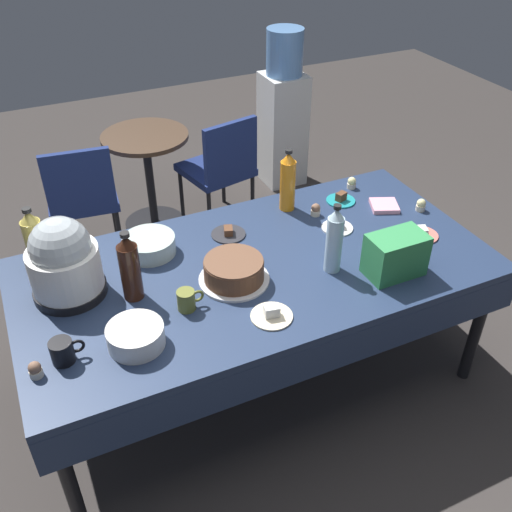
{
  "coord_description": "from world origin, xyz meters",
  "views": [
    {
      "loc": [
        -0.91,
        -1.96,
        2.37
      ],
      "look_at": [
        0.0,
        0.0,
        0.8
      ],
      "focal_mm": 40.58,
      "sensor_mm": 36.0,
      "label": 1
    }
  ],
  "objects_px": {
    "slow_cooker": "(64,261)",
    "cupcake_cocoa": "(352,183)",
    "dessert_plate_teal": "(341,199)",
    "soda_bottle_cola": "(130,268)",
    "cupcake_rose": "(316,210)",
    "maroon_chair_right": "(221,165)",
    "glass_salad_bowl": "(149,245)",
    "coffee_mug_olive": "(187,300)",
    "soda_carton": "(396,255)",
    "dessert_plate_white": "(337,227)",
    "soda_bottle_ginger_ale": "(35,241)",
    "maroon_chair_left": "(82,194)",
    "cupcake_mint": "(35,370)",
    "dessert_plate_coral": "(422,234)",
    "potluck_table": "(256,275)",
    "cupcake_vanilla": "(421,205)",
    "ceramic_snack_bowl": "(136,336)",
    "frosted_layer_cake": "(234,271)",
    "dessert_plate_cream": "(272,314)",
    "soda_bottle_orange_juice": "(288,182)",
    "coffee_mug_black": "(63,351)",
    "round_cafe_table": "(148,164)",
    "soda_bottle_water": "(334,240)",
    "water_cooler": "(283,113)"
  },
  "relations": [
    {
      "from": "slow_cooker",
      "to": "cupcake_cocoa",
      "type": "distance_m",
      "value": 1.65
    },
    {
      "from": "soda_carton",
      "to": "maroon_chair_right",
      "type": "xyz_separation_m",
      "value": [
        -0.13,
        1.8,
        -0.36
      ]
    },
    {
      "from": "soda_bottle_cola",
      "to": "cupcake_rose",
      "type": "bearing_deg",
      "value": 13.45
    },
    {
      "from": "coffee_mug_olive",
      "to": "soda_carton",
      "type": "bearing_deg",
      "value": -9.72
    },
    {
      "from": "frosted_layer_cake",
      "to": "water_cooler",
      "type": "bearing_deg",
      "value": 57.47
    },
    {
      "from": "soda_bottle_ginger_ale",
      "to": "soda_carton",
      "type": "relative_size",
      "value": 1.23
    },
    {
      "from": "dessert_plate_coral",
      "to": "dessert_plate_white",
      "type": "bearing_deg",
      "value": 146.06
    },
    {
      "from": "slow_cooker",
      "to": "dessert_plate_cream",
      "type": "height_order",
      "value": "slow_cooker"
    },
    {
      "from": "frosted_layer_cake",
      "to": "cupcake_cocoa",
      "type": "relative_size",
      "value": 4.74
    },
    {
      "from": "slow_cooker",
      "to": "cupcake_rose",
      "type": "relative_size",
      "value": 5.56
    },
    {
      "from": "soda_bottle_water",
      "to": "maroon_chair_left",
      "type": "bearing_deg",
      "value": 117.45
    },
    {
      "from": "cupcake_mint",
      "to": "maroon_chair_left",
      "type": "height_order",
      "value": "maroon_chair_left"
    },
    {
      "from": "coffee_mug_black",
      "to": "dessert_plate_teal",
      "type": "bearing_deg",
      "value": 20.05
    },
    {
      "from": "potluck_table",
      "to": "coffee_mug_black",
      "type": "distance_m",
      "value": 0.96
    },
    {
      "from": "soda_bottle_orange_juice",
      "to": "coffee_mug_olive",
      "type": "relative_size",
      "value": 2.9
    },
    {
      "from": "ceramic_snack_bowl",
      "to": "cupcake_vanilla",
      "type": "distance_m",
      "value": 1.68
    },
    {
      "from": "dessert_plate_cream",
      "to": "coffee_mug_olive",
      "type": "xyz_separation_m",
      "value": [
        -0.3,
        0.2,
        0.03
      ]
    },
    {
      "from": "soda_bottle_ginger_ale",
      "to": "coffee_mug_black",
      "type": "height_order",
      "value": "soda_bottle_ginger_ale"
    },
    {
      "from": "glass_salad_bowl",
      "to": "dessert_plate_white",
      "type": "xyz_separation_m",
      "value": [
        0.92,
        -0.2,
        -0.03
      ]
    },
    {
      "from": "glass_salad_bowl",
      "to": "dessert_plate_cream",
      "type": "height_order",
      "value": "glass_salad_bowl"
    },
    {
      "from": "soda_bottle_ginger_ale",
      "to": "maroon_chair_left",
      "type": "height_order",
      "value": "soda_bottle_ginger_ale"
    },
    {
      "from": "cupcake_vanilla",
      "to": "round_cafe_table",
      "type": "relative_size",
      "value": 0.09
    },
    {
      "from": "ceramic_snack_bowl",
      "to": "water_cooler",
      "type": "bearing_deg",
      "value": 51.14
    },
    {
      "from": "soda_bottle_cola",
      "to": "maroon_chair_left",
      "type": "distance_m",
      "value": 1.52
    },
    {
      "from": "frosted_layer_cake",
      "to": "soda_bottle_cola",
      "type": "distance_m",
      "value": 0.46
    },
    {
      "from": "cupcake_rose",
      "to": "maroon_chair_right",
      "type": "xyz_separation_m",
      "value": [
        -0.05,
        1.22,
        -0.29
      ]
    },
    {
      "from": "dessert_plate_white",
      "to": "cupcake_mint",
      "type": "height_order",
      "value": "cupcake_mint"
    },
    {
      "from": "cupcake_mint",
      "to": "cupcake_cocoa",
      "type": "bearing_deg",
      "value": 21.41
    },
    {
      "from": "glass_salad_bowl",
      "to": "slow_cooker",
      "type": "bearing_deg",
      "value": -159.47
    },
    {
      "from": "potluck_table",
      "to": "cupcake_rose",
      "type": "bearing_deg",
      "value": 29.53
    },
    {
      "from": "slow_cooker",
      "to": "maroon_chair_right",
      "type": "distance_m",
      "value": 1.87
    },
    {
      "from": "soda_bottle_water",
      "to": "round_cafe_table",
      "type": "bearing_deg",
      "value": 100.61
    },
    {
      "from": "soda_bottle_ginger_ale",
      "to": "dessert_plate_teal",
      "type": "bearing_deg",
      "value": -2.55
    },
    {
      "from": "dessert_plate_cream",
      "to": "glass_salad_bowl",
      "type": "bearing_deg",
      "value": 116.32
    },
    {
      "from": "glass_salad_bowl",
      "to": "dessert_plate_teal",
      "type": "distance_m",
      "value": 1.09
    },
    {
      "from": "dessert_plate_white",
      "to": "cupcake_vanilla",
      "type": "distance_m",
      "value": 0.5
    },
    {
      "from": "soda_bottle_orange_juice",
      "to": "dessert_plate_teal",
      "type": "bearing_deg",
      "value": -11.24
    },
    {
      "from": "frosted_layer_cake",
      "to": "dessert_plate_cream",
      "type": "xyz_separation_m",
      "value": [
        0.04,
        -0.29,
        -0.04
      ]
    },
    {
      "from": "cupcake_mint",
      "to": "soda_bottle_cola",
      "type": "height_order",
      "value": "soda_bottle_cola"
    },
    {
      "from": "ceramic_snack_bowl",
      "to": "soda_bottle_cola",
      "type": "xyz_separation_m",
      "value": [
        0.07,
        0.29,
        0.11
      ]
    },
    {
      "from": "dessert_plate_coral",
      "to": "soda_bottle_orange_juice",
      "type": "bearing_deg",
      "value": 133.32
    },
    {
      "from": "dessert_plate_white",
      "to": "dessert_plate_teal",
      "type": "bearing_deg",
      "value": 54.66
    },
    {
      "from": "dessert_plate_teal",
      "to": "soda_bottle_cola",
      "type": "relative_size",
      "value": 0.48
    },
    {
      "from": "cupcake_vanilla",
      "to": "maroon_chair_right",
      "type": "relative_size",
      "value": 0.08
    },
    {
      "from": "dessert_plate_white",
      "to": "maroon_chair_right",
      "type": "relative_size",
      "value": 0.19
    },
    {
      "from": "coffee_mug_olive",
      "to": "maroon_chair_right",
      "type": "height_order",
      "value": "maroon_chair_right"
    },
    {
      "from": "slow_cooker",
      "to": "dessert_plate_white",
      "type": "xyz_separation_m",
      "value": [
        1.33,
        -0.05,
        -0.16
      ]
    },
    {
      "from": "dessert_plate_white",
      "to": "cupcake_rose",
      "type": "relative_size",
      "value": 2.37
    },
    {
      "from": "coffee_mug_olive",
      "to": "water_cooler",
      "type": "distance_m",
      "value": 2.59
    },
    {
      "from": "frosted_layer_cake",
      "to": "soda_bottle_ginger_ale",
      "type": "relative_size",
      "value": 1.0
    }
  ]
}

